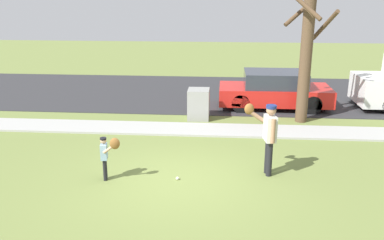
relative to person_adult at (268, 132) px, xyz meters
name	(u,v)px	position (x,y,z in m)	size (l,w,h in m)	color
ground_plane	(189,131)	(-2.05, 2.95, -1.05)	(48.00, 48.00, 0.00)	olive
sidewalk_strip	(189,129)	(-2.05, 3.05, -1.02)	(36.00, 1.20, 0.06)	#A3A39E
road_surface	(200,92)	(-2.05, 8.05, -1.04)	(36.00, 6.80, 0.02)	#2D2D30
person_adult	(268,132)	(0.00, 0.00, 0.00)	(0.74, 0.59, 1.67)	black
person_child	(107,152)	(-3.57, -0.62, -0.36)	(0.49, 0.37, 1.05)	black
baseball	(177,178)	(-2.02, -0.49, -1.01)	(0.07, 0.07, 0.07)	white
utility_cabinet	(199,104)	(-1.86, 4.29, -0.54)	(0.70, 0.74, 1.01)	gray
street_tree_near	(307,44)	(1.53, 4.25, 1.49)	(1.84, 1.88, 4.75)	brown
parked_hatchback_red	(274,90)	(0.81, 5.90, -0.39)	(4.00, 1.75, 1.33)	red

